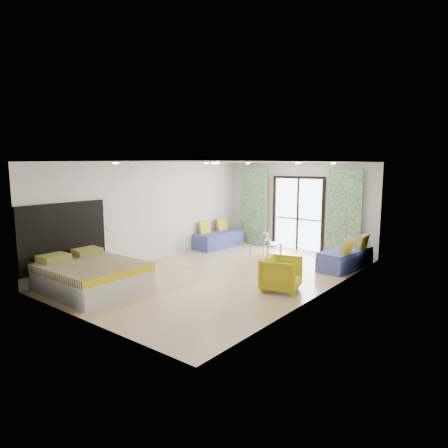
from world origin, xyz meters
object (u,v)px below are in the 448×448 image
Objects in this scene: armchair at (281,272)px; daybed_right at (346,258)px; bed at (91,276)px; daybed_left at (218,239)px; coffee_table at (266,245)px.

daybed_right is at bearing -24.00° from armchair.
daybed_left reaches higher than bed.
armchair is at bearing -91.75° from daybed_right.
bed is 2.67× the size of coffee_table.
daybed_left is at bearing -173.52° from daybed_right.
daybed_right is (4.23, -0.02, -0.00)m from daybed_left.
daybed_left reaches higher than daybed_right.
daybed_left reaches higher than armchair.
armchair reaches higher than bed.
coffee_table is 1.01× the size of armchair.
daybed_right reaches higher than bed.
bed is at bearing -118.67° from daybed_right.
armchair is (-0.39, -2.60, 0.12)m from daybed_right.
coffee_table is (2.08, -0.44, 0.14)m from daybed_left.
daybed_right is at bearing 54.64° from bed.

